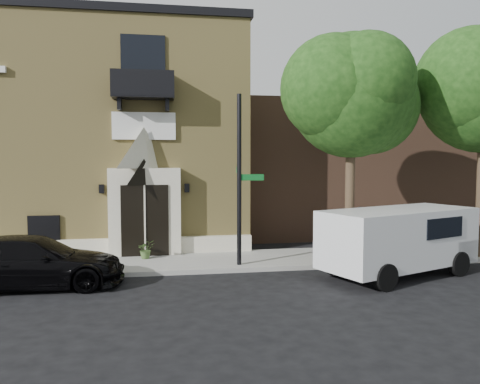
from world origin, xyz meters
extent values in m
plane|color=black|center=(0.00, 0.00, 0.00)|extent=(120.00, 120.00, 0.00)
cube|color=gray|center=(1.00, 1.50, 0.07)|extent=(42.00, 3.00, 0.15)
cube|color=tan|center=(-3.00, 8.00, 4.50)|extent=(12.00, 10.00, 9.00)
cube|color=black|center=(-3.00, 8.00, 9.15)|extent=(12.20, 10.20, 0.30)
cube|color=beige|center=(-3.00, 2.88, 0.45)|extent=(12.00, 0.30, 0.60)
cube|color=beige|center=(-1.00, 2.75, 1.75)|extent=(2.60, 0.55, 3.20)
pyramid|color=beige|center=(-1.00, 2.75, 4.10)|extent=(2.60, 0.55, 1.50)
cube|color=black|center=(-1.00, 2.46, 1.45)|extent=(1.70, 0.06, 2.60)
cube|color=beige|center=(-1.00, 2.42, 1.45)|extent=(0.06, 0.04, 2.60)
cube|color=white|center=(-1.00, 2.94, 4.90)|extent=(2.30, 0.10, 1.00)
cube|color=black|center=(-1.00, 2.55, 5.90)|extent=(2.20, 0.90, 0.10)
cube|color=black|center=(-1.00, 2.12, 6.35)|extent=(2.20, 0.06, 0.90)
cube|color=black|center=(-2.05, 2.55, 6.35)|extent=(0.06, 0.90, 0.90)
cube|color=black|center=(0.05, 2.55, 6.35)|extent=(0.06, 0.90, 0.90)
cube|color=black|center=(-1.00, 2.97, 7.10)|extent=(1.60, 0.08, 2.20)
cube|color=black|center=(-4.60, 2.95, 1.15)|extent=(1.10, 0.10, 1.00)
cube|color=#FF320B|center=(-4.60, 2.98, 1.15)|extent=(0.85, 0.06, 0.75)
cube|color=black|center=(-2.55, 2.88, 2.60)|extent=(0.18, 0.18, 0.32)
cube|color=black|center=(0.55, 2.88, 2.60)|extent=(0.18, 0.18, 0.32)
cube|color=brown|center=(12.00, 9.00, 3.20)|extent=(18.00, 8.00, 6.40)
cylinder|color=#38281C|center=(6.00, 0.45, 2.25)|extent=(0.32, 0.32, 4.20)
sphere|color=#14360E|center=(6.00, 0.45, 5.82)|extent=(4.20, 4.20, 4.20)
sphere|color=#14360E|center=(6.80, 0.75, 5.52)|extent=(3.36, 3.36, 3.36)
sphere|color=#14360E|center=(5.30, 0.25, 6.02)|extent=(3.57, 3.57, 3.57)
sphere|color=#14360E|center=(6.20, -0.25, 6.22)|extent=(3.15, 3.15, 3.15)
sphere|color=#14360E|center=(10.30, 0.25, 6.35)|extent=(3.82, 3.82, 3.83)
imported|color=black|center=(-4.04, -0.72, 0.74)|extent=(5.10, 2.08, 1.48)
cube|color=silver|center=(6.93, -1.23, 1.24)|extent=(5.56, 3.81, 1.75)
cube|color=silver|center=(8.85, -0.47, 0.72)|extent=(1.72, 2.30, 0.72)
cube|color=black|center=(9.23, -0.32, 1.55)|extent=(0.93, 1.75, 0.72)
cube|color=black|center=(8.08, -1.90, 1.60)|extent=(1.55, 0.64, 0.62)
cylinder|color=black|center=(5.75, -2.75, 0.39)|extent=(0.82, 0.53, 0.78)
cylinder|color=black|center=(5.03, -0.92, 0.39)|extent=(0.82, 0.53, 0.78)
cylinder|color=black|center=(8.82, -1.54, 0.39)|extent=(0.82, 0.53, 0.78)
cylinder|color=black|center=(8.11, 0.29, 0.39)|extent=(0.82, 0.53, 0.78)
cylinder|color=black|center=(2.16, 0.53, 2.98)|extent=(0.15, 0.15, 5.66)
cube|color=#0C5B21|center=(2.58, 0.50, 3.08)|extent=(0.80, 0.09, 0.21)
cube|color=#0C5B21|center=(2.18, 0.96, 3.31)|extent=(0.09, 0.80, 0.21)
cylinder|color=#AD3318|center=(6.71, 0.63, 0.19)|extent=(0.37, 0.37, 0.08)
cylinder|color=#AD3318|center=(6.71, 0.63, 0.51)|extent=(0.26, 0.26, 0.56)
sphere|color=#AD3318|center=(6.71, 0.63, 0.82)|extent=(0.26, 0.26, 0.26)
cylinder|color=#AD3318|center=(6.71, 0.63, 0.56)|extent=(0.46, 0.12, 0.12)
cube|color=#0E341B|center=(8.28, 0.67, 0.65)|extent=(1.72, 1.05, 1.01)
cube|color=black|center=(8.28, 0.67, 1.20)|extent=(1.77, 1.10, 0.11)
imported|color=#45622E|center=(-0.96, 2.04, 0.48)|extent=(0.70, 0.64, 0.66)
imported|color=black|center=(6.94, 1.74, 1.02)|extent=(0.76, 0.71, 1.75)
camera|label=1|loc=(-0.35, -14.73, 3.67)|focal=35.00mm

